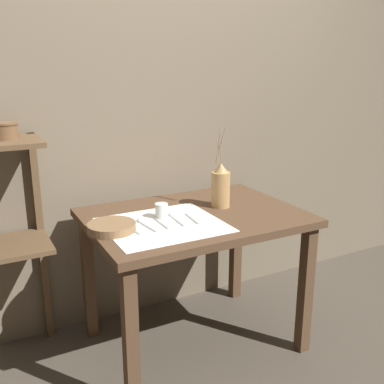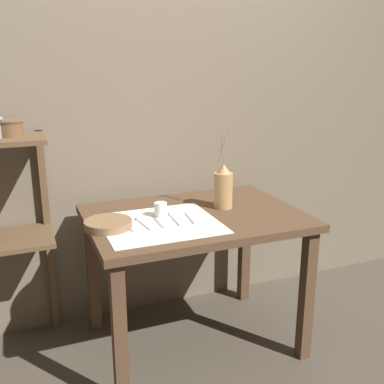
{
  "view_description": "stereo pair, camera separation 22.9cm",
  "coord_description": "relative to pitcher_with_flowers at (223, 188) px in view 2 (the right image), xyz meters",
  "views": [
    {
      "loc": [
        -1.04,
        -1.95,
        1.51
      ],
      "look_at": [
        -0.01,
        0.0,
        0.88
      ],
      "focal_mm": 42.0,
      "sensor_mm": 36.0,
      "label": 1
    },
    {
      "loc": [
        -0.83,
        -2.04,
        1.51
      ],
      "look_at": [
        -0.01,
        0.0,
        0.88
      ],
      "focal_mm": 42.0,
      "sensor_mm": 36.0,
      "label": 2
    }
  ],
  "objects": [
    {
      "name": "ground_plane",
      "position": [
        -0.18,
        -0.04,
        -0.87
      ],
      "size": [
        12.0,
        12.0,
        0.0
      ],
      "primitive_type": "plane",
      "color": "#473F35"
    },
    {
      "name": "stone_wall_back",
      "position": [
        -0.18,
        0.46,
        0.33
      ],
      "size": [
        7.0,
        0.06,
        2.4
      ],
      "color": "#6B5E4C",
      "rests_on": "ground_plane"
    },
    {
      "name": "wooden_table",
      "position": [
        -0.18,
        -0.04,
        -0.22
      ],
      "size": [
        1.1,
        0.79,
        0.76
      ],
      "color": "#4C3523",
      "rests_on": "ground_plane"
    },
    {
      "name": "wooden_shelf_unit",
      "position": [
        -1.09,
        0.29,
        -0.06
      ],
      "size": [
        0.44,
        0.35,
        1.17
      ],
      "color": "brown",
      "rests_on": "ground_plane"
    },
    {
      "name": "linen_cloth",
      "position": [
        -0.39,
        -0.12,
        -0.11
      ],
      "size": [
        0.56,
        0.5,
        0.0
      ],
      "color": "white",
      "rests_on": "wooden_table"
    },
    {
      "name": "pitcher_with_flowers",
      "position": [
        0.0,
        0.0,
        0.0
      ],
      "size": [
        0.1,
        0.1,
        0.43
      ],
      "color": "#A87F4C",
      "rests_on": "wooden_table"
    },
    {
      "name": "wooden_bowl",
      "position": [
        -0.64,
        -0.08,
        -0.09
      ],
      "size": [
        0.22,
        0.22,
        0.04
      ],
      "color": "brown",
      "rests_on": "wooden_table"
    },
    {
      "name": "glass_tumbler_near",
      "position": [
        -0.36,
        -0.03,
        -0.07
      ],
      "size": [
        0.07,
        0.07,
        0.07
      ],
      "color": "silver",
      "rests_on": "wooden_table"
    },
    {
      "name": "fork_outer",
      "position": [
        -0.55,
        -0.11,
        -0.11
      ],
      "size": [
        0.02,
        0.17,
        0.0
      ],
      "color": "#939399",
      "rests_on": "wooden_table"
    },
    {
      "name": "spoon_inner",
      "position": [
        -0.48,
        -0.06,
        -0.11
      ],
      "size": [
        0.04,
        0.18,
        0.02
      ],
      "color": "#939399",
      "rests_on": "wooden_table"
    },
    {
      "name": "fork_inner",
      "position": [
        -0.4,
        -0.11,
        -0.11
      ],
      "size": [
        0.01,
        0.17,
        0.0
      ],
      "color": "#939399",
      "rests_on": "wooden_table"
    },
    {
      "name": "spoon_outer",
      "position": [
        -0.31,
        -0.05,
        -0.11
      ],
      "size": [
        0.03,
        0.18,
        0.02
      ],
      "color": "#939399",
      "rests_on": "wooden_table"
    },
    {
      "name": "knife_center",
      "position": [
        -0.24,
        -0.12,
        -0.11
      ],
      "size": [
        0.03,
        0.17,
        0.0
      ],
      "color": "#939399",
      "rests_on": "wooden_table"
    },
    {
      "name": "metal_pot_small",
      "position": [
        -1.02,
        0.24,
        0.34
      ],
      "size": [
        0.12,
        0.12,
        0.08
      ],
      "color": "brown",
      "rests_on": "wooden_shelf_unit"
    }
  ]
}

